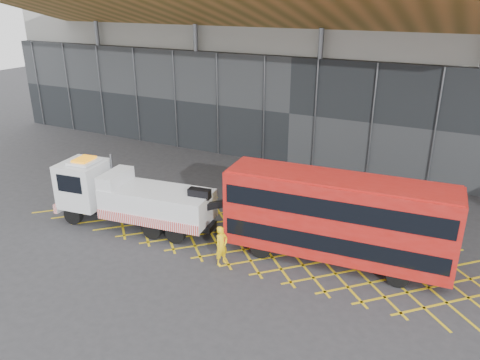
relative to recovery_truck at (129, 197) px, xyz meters
The scene contains 6 objects.
ground_plane 3.36m from the recovery_truck, 42.95° to the left, with size 120.00×120.00×0.00m, color #2D2D30.
road_markings 8.15m from the recovery_truck, 14.33° to the left, with size 27.96×7.16×0.01m.
construction_building 22.00m from the recovery_truck, 78.78° to the left, with size 55.00×23.97×18.00m.
recovery_truck is the anchor object (origin of this frame).
bus_towed 11.36m from the recovery_truck, ahead, with size 10.82×3.38×4.33m.
worker 6.75m from the recovery_truck, 11.01° to the right, with size 0.72×0.47×1.98m, color yellow.
Camera 1 is at (14.17, -20.14, 12.07)m, focal length 35.00 mm.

